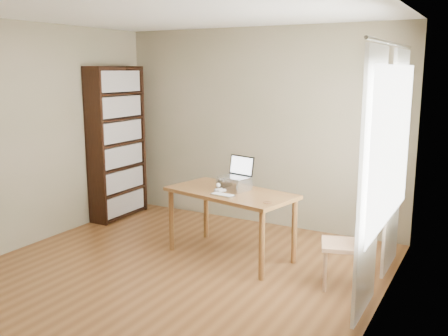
% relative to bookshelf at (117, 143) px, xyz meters
% --- Properties ---
extents(room, '(4.04, 4.54, 2.64)m').
position_rel_bookshelf_xyz_m(room, '(1.86, -1.54, 0.25)').
color(room, '#5B3518').
rests_on(room, ground).
extents(bookshelf, '(0.30, 0.90, 2.10)m').
position_rel_bookshelf_xyz_m(bookshelf, '(0.00, 0.00, 0.00)').
color(bookshelf, black).
rests_on(bookshelf, ground).
extents(curtains, '(0.03, 1.90, 2.25)m').
position_rel_bookshelf_xyz_m(curtains, '(3.75, -0.75, 0.12)').
color(curtains, white).
rests_on(curtains, ground).
extents(desk, '(1.53, 0.98, 0.75)m').
position_rel_bookshelf_xyz_m(desk, '(2.12, -0.61, -0.40)').
color(desk, brown).
rests_on(desk, ground).
extents(laptop_stand, '(0.32, 0.25, 0.13)m').
position_rel_bookshelf_xyz_m(laptop_stand, '(2.12, -0.53, -0.22)').
color(laptop_stand, silver).
rests_on(laptop_stand, desk).
extents(laptop, '(0.37, 0.33, 0.23)m').
position_rel_bookshelf_xyz_m(laptop, '(2.12, -0.47, -0.11)').
color(laptop, silver).
rests_on(laptop, laptop_stand).
extents(keyboard, '(0.27, 0.15, 0.02)m').
position_rel_bookshelf_xyz_m(keyboard, '(2.14, -0.83, -0.29)').
color(keyboard, silver).
rests_on(keyboard, desk).
extents(coaster, '(0.09, 0.09, 0.01)m').
position_rel_bookshelf_xyz_m(coaster, '(2.67, -0.87, -0.30)').
color(coaster, brown).
rests_on(coaster, desk).
extents(cat, '(0.26, 0.49, 0.16)m').
position_rel_bookshelf_xyz_m(cat, '(2.09, -0.50, -0.23)').
color(cat, '#413933').
rests_on(cat, desk).
extents(chair, '(0.49, 0.49, 0.88)m').
position_rel_bookshelf_xyz_m(chair, '(3.49, -0.80, -0.58)').
color(chair, tan).
rests_on(chair, ground).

